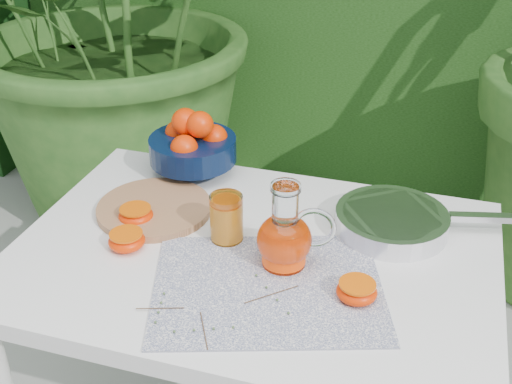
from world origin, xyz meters
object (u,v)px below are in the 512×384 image
(white_table, at_px, (253,281))
(cutting_board, at_px, (154,208))
(fruit_bowl, at_px, (193,144))
(saute_pan, at_px, (393,220))
(juice_pitcher, at_px, (285,237))

(white_table, bearing_deg, cutting_board, 162.98)
(white_table, relative_size, fruit_bowl, 4.57)
(fruit_bowl, distance_m, saute_pan, 0.53)
(saute_pan, bearing_deg, juice_pitcher, -135.16)
(white_table, height_order, juice_pitcher, juice_pitcher)
(white_table, height_order, fruit_bowl, fruit_bowl)
(juice_pitcher, bearing_deg, cutting_board, 162.06)
(juice_pitcher, bearing_deg, fruit_bowl, 135.46)
(fruit_bowl, height_order, juice_pitcher, juice_pitcher)
(fruit_bowl, bearing_deg, cutting_board, -94.47)
(cutting_board, height_order, juice_pitcher, juice_pitcher)
(cutting_board, bearing_deg, juice_pitcher, -17.94)
(cutting_board, bearing_deg, white_table, -17.02)
(white_table, bearing_deg, saute_pan, 31.21)
(white_table, distance_m, juice_pitcher, 0.17)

